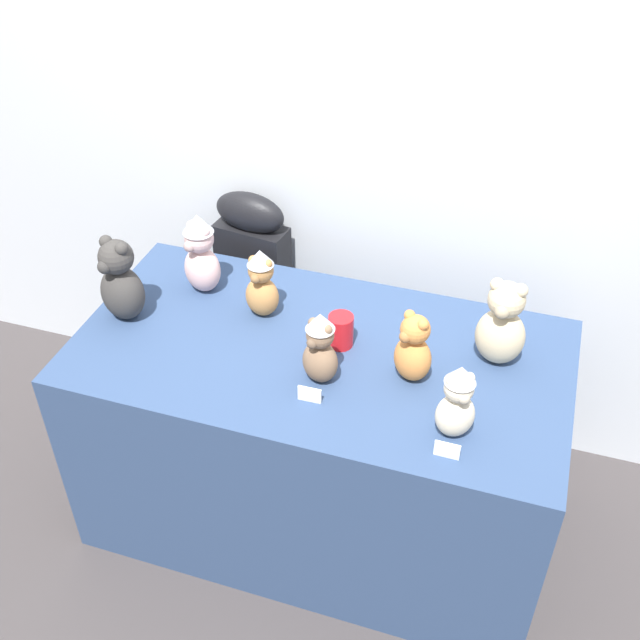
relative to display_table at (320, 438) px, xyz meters
name	(u,v)px	position (x,y,z in m)	size (l,w,h in m)	color
ground_plane	(298,565)	(0.00, -0.25, -0.40)	(10.00, 10.00, 0.00)	#3D3838
wall_back	(380,118)	(0.00, 0.66, 0.90)	(7.00, 0.08, 2.60)	silver
display_table	(320,438)	(0.00, 0.00, 0.00)	(1.56, 0.81, 0.80)	navy
instrument_case	(256,302)	(-0.45, 0.54, 0.10)	(0.29, 0.16, 1.00)	black
teddy_bear_caramel	(261,284)	(-0.24, 0.12, 0.52)	(0.12, 0.11, 0.25)	#B27A42
teddy_bear_blush	(201,254)	(-0.48, 0.19, 0.54)	(0.17, 0.16, 0.30)	beige
teddy_bear_sand	(502,325)	(0.53, 0.12, 0.54)	(0.17, 0.15, 0.29)	#CCB78E
teddy_bear_charcoal	(121,282)	(-0.66, -0.03, 0.54)	(0.18, 0.17, 0.30)	#383533
teddy_bear_ginger	(413,349)	(0.30, -0.03, 0.51)	(0.16, 0.15, 0.24)	#D17F3D
teddy_bear_mocha	(320,348)	(0.04, -0.13, 0.52)	(0.14, 0.13, 0.25)	#7F6047
teddy_bear_cream	(457,402)	(0.46, -0.22, 0.52)	(0.14, 0.14, 0.24)	beige
party_cup_red	(341,331)	(0.05, 0.05, 0.45)	(0.08, 0.08, 0.11)	red
name_card_front_left	(310,395)	(0.04, -0.23, 0.42)	(0.07, 0.01, 0.05)	white
name_card_front_middle	(447,450)	(0.46, -0.32, 0.42)	(0.07, 0.01, 0.05)	white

